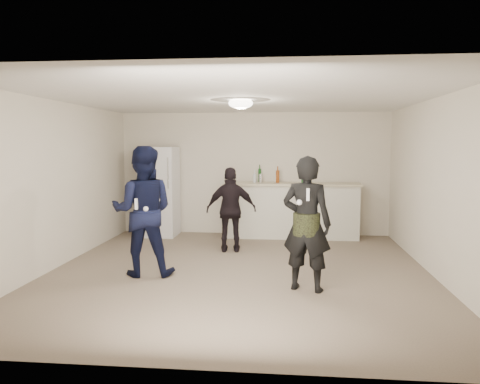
# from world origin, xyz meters

# --- Properties ---
(floor) EXTENTS (6.00, 6.00, 0.00)m
(floor) POSITION_xyz_m (0.00, 0.00, 0.00)
(floor) COLOR #6B5B4C
(floor) RESTS_ON ground
(ceiling) EXTENTS (6.00, 6.00, 0.00)m
(ceiling) POSITION_xyz_m (0.00, 0.00, 2.50)
(ceiling) COLOR silver
(ceiling) RESTS_ON wall_back
(wall_back) EXTENTS (6.00, 0.00, 6.00)m
(wall_back) POSITION_xyz_m (0.00, 3.00, 1.25)
(wall_back) COLOR beige
(wall_back) RESTS_ON floor
(wall_front) EXTENTS (6.00, 0.00, 6.00)m
(wall_front) POSITION_xyz_m (0.00, -3.00, 1.25)
(wall_front) COLOR beige
(wall_front) RESTS_ON floor
(wall_left) EXTENTS (0.00, 6.00, 6.00)m
(wall_left) POSITION_xyz_m (-2.75, 0.00, 1.25)
(wall_left) COLOR beige
(wall_left) RESTS_ON floor
(wall_right) EXTENTS (0.00, 6.00, 6.00)m
(wall_right) POSITION_xyz_m (2.75, 0.00, 1.25)
(wall_right) COLOR beige
(wall_right) RESTS_ON floor
(counter) EXTENTS (2.60, 0.56, 1.05)m
(counter) POSITION_xyz_m (0.78, 2.67, 0.53)
(counter) COLOR silver
(counter) RESTS_ON floor
(counter_top) EXTENTS (2.68, 0.64, 0.04)m
(counter_top) POSITION_xyz_m (0.78, 2.67, 1.07)
(counter_top) COLOR beige
(counter_top) RESTS_ON counter
(fridge) EXTENTS (0.70, 0.70, 1.80)m
(fridge) POSITION_xyz_m (-1.89, 2.60, 0.90)
(fridge) COLOR white
(fridge) RESTS_ON floor
(fridge_handle) EXTENTS (0.02, 0.02, 0.60)m
(fridge_handle) POSITION_xyz_m (-1.61, 2.23, 1.30)
(fridge_handle) COLOR #BAB9BE
(fridge_handle) RESTS_ON fridge
(ceiling_dome) EXTENTS (0.36, 0.36, 0.16)m
(ceiling_dome) POSITION_xyz_m (0.00, 0.30, 2.45)
(ceiling_dome) COLOR white
(ceiling_dome) RESTS_ON ceiling
(shaker) EXTENTS (0.08, 0.08, 0.17)m
(shaker) POSITION_xyz_m (0.16, 2.81, 1.18)
(shaker) COLOR silver
(shaker) RESTS_ON counter_top
(man) EXTENTS (0.97, 0.80, 1.83)m
(man) POSITION_xyz_m (-1.33, -0.27, 0.91)
(man) COLOR #0E143A
(man) RESTS_ON floor
(woman) EXTENTS (0.72, 0.58, 1.71)m
(woman) POSITION_xyz_m (0.94, -0.76, 0.85)
(woman) COLOR black
(woman) RESTS_ON floor
(camo_shorts) EXTENTS (0.34, 0.34, 0.28)m
(camo_shorts) POSITION_xyz_m (0.94, -0.76, 0.85)
(camo_shorts) COLOR #2C3518
(camo_shorts) RESTS_ON woman
(spectator) EXTENTS (0.89, 0.45, 1.46)m
(spectator) POSITION_xyz_m (-0.26, 1.30, 0.73)
(spectator) COLOR black
(spectator) RESTS_ON floor
(remote_man) EXTENTS (0.04, 0.04, 0.15)m
(remote_man) POSITION_xyz_m (-1.33, -0.55, 1.05)
(remote_man) COLOR white
(remote_man) RESTS_ON man
(nunchuk_man) EXTENTS (0.07, 0.07, 0.07)m
(nunchuk_man) POSITION_xyz_m (-1.21, -0.52, 0.98)
(nunchuk_man) COLOR white
(nunchuk_man) RESTS_ON man
(remote_woman) EXTENTS (0.04, 0.04, 0.15)m
(remote_woman) POSITION_xyz_m (0.94, -1.01, 1.25)
(remote_woman) COLOR silver
(remote_woman) RESTS_ON woman
(nunchuk_woman) EXTENTS (0.07, 0.07, 0.07)m
(nunchuk_woman) POSITION_xyz_m (0.84, -0.98, 1.15)
(nunchuk_woman) COLOR white
(nunchuk_woman) RESTS_ON woman
(bottle_cluster) EXTENTS (1.03, 0.21, 0.27)m
(bottle_cluster) POSITION_xyz_m (0.47, 2.72, 1.21)
(bottle_cluster) COLOR brown
(bottle_cluster) RESTS_ON counter_top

